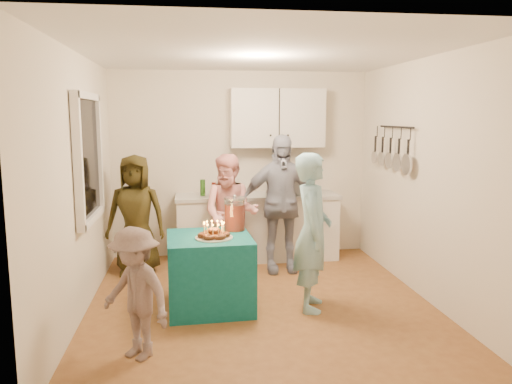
{
  "coord_description": "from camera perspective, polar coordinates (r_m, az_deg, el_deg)",
  "views": [
    {
      "loc": [
        -0.72,
        -5.03,
        1.98
      ],
      "look_at": [
        0.0,
        0.35,
        1.15
      ],
      "focal_mm": 35.0,
      "sensor_mm": 36.0,
      "label": 1
    }
  ],
  "objects": [
    {
      "name": "window_night",
      "position": [
        5.45,
        -18.74,
        3.71
      ],
      "size": [
        0.04,
        1.0,
        1.2
      ],
      "primitive_type": "cube",
      "color": "black",
      "rests_on": "left_wall"
    },
    {
      "name": "upper_cabinet",
      "position": [
        6.99,
        2.45,
        8.43
      ],
      "size": [
        1.3,
        0.3,
        0.8
      ],
      "primitive_type": "cube",
      "color": "white",
      "rests_on": "back_wall"
    },
    {
      "name": "countertop",
      "position": [
        6.88,
        0.15,
        -0.47
      ],
      "size": [
        2.24,
        0.62,
        0.05
      ],
      "primitive_type": "cube",
      "color": "beige",
      "rests_on": "counter"
    },
    {
      "name": "woman_back_right",
      "position": [
        6.34,
        2.75,
        -1.35
      ],
      "size": [
        1.04,
        0.46,
        1.75
      ],
      "primitive_type": "imported",
      "rotation": [
        0.0,
        0.0,
        0.03
      ],
      "color": "#111739",
      "rests_on": "floor"
    },
    {
      "name": "pot_rack",
      "position": [
        6.24,
        15.46,
        4.88
      ],
      "size": [
        0.12,
        1.0,
        0.6
      ],
      "primitive_type": "cube",
      "color": "black",
      "rests_on": "right_wall"
    },
    {
      "name": "punch_jar",
      "position": [
        5.37,
        -2.46,
        -2.6
      ],
      "size": [
        0.22,
        0.22,
        0.34
      ],
      "primitive_type": "cylinder",
      "color": "red",
      "rests_on": "party_table"
    },
    {
      "name": "back_wall",
      "position": [
        7.1,
        -1.77,
        3.18
      ],
      "size": [
        3.6,
        3.6,
        0.0
      ],
      "primitive_type": "plane",
      "color": "silver",
      "rests_on": "floor"
    },
    {
      "name": "microwave",
      "position": [
        6.92,
        3.58,
        1.11
      ],
      "size": [
        0.64,
        0.48,
        0.32
      ],
      "primitive_type": "imported",
      "rotation": [
        0.0,
        0.0,
        -0.17
      ],
      "color": "white",
      "rests_on": "countertop"
    },
    {
      "name": "woman_back_left",
      "position": [
        6.43,
        -13.56,
        -2.55
      ],
      "size": [
        0.8,
        0.58,
        1.51
      ],
      "primitive_type": "imported",
      "rotation": [
        0.0,
        0.0,
        -0.14
      ],
      "color": "#4F4316",
      "rests_on": "floor"
    },
    {
      "name": "man_birthday",
      "position": [
        5.13,
        6.47,
        -4.56
      ],
      "size": [
        0.51,
        0.66,
        1.62
      ],
      "primitive_type": "imported",
      "rotation": [
        0.0,
        0.0,
        1.35
      ],
      "color": "#92C5D5",
      "rests_on": "floor"
    },
    {
      "name": "party_table",
      "position": [
        5.25,
        -5.31,
        -9.09
      ],
      "size": [
        0.89,
        0.89,
        0.76
      ],
      "primitive_type": "cube",
      "rotation": [
        0.0,
        0.0,
        0.05
      ],
      "color": "#0F5F64",
      "rests_on": "floor"
    },
    {
      "name": "counter",
      "position": [
        6.97,
        0.15,
        -4.17
      ],
      "size": [
        2.2,
        0.58,
        0.86
      ],
      "primitive_type": "cube",
      "color": "white",
      "rests_on": "floor"
    },
    {
      "name": "floor",
      "position": [
        5.45,
        0.5,
        -12.59
      ],
      "size": [
        4.0,
        4.0,
        0.0
      ],
      "primitive_type": "plane",
      "color": "brown",
      "rests_on": "ground"
    },
    {
      "name": "right_wall",
      "position": [
        5.67,
        18.84,
        1.34
      ],
      "size": [
        4.0,
        4.0,
        0.0
      ],
      "primitive_type": "plane",
      "color": "silver",
      "rests_on": "floor"
    },
    {
      "name": "left_wall",
      "position": [
        5.19,
        -19.56,
        0.66
      ],
      "size": [
        4.0,
        4.0,
        0.0
      ],
      "primitive_type": "plane",
      "color": "silver",
      "rests_on": "floor"
    },
    {
      "name": "woman_back_center",
      "position": [
        6.31,
        -2.92,
        -2.51
      ],
      "size": [
        0.87,
        0.76,
        1.51
      ],
      "primitive_type": "imported",
      "rotation": [
        0.0,
        0.0,
        -0.29
      ],
      "color": "pink",
      "rests_on": "floor"
    },
    {
      "name": "child_near_left",
      "position": [
        4.25,
        -13.6,
        -11.2
      ],
      "size": [
        0.8,
        0.78,
        1.1
      ],
      "primitive_type": "imported",
      "rotation": [
        0.0,
        0.0,
        -0.74
      ],
      "color": "#665351",
      "rests_on": "floor"
    },
    {
      "name": "ceiling",
      "position": [
        5.12,
        0.54,
        15.65
      ],
      "size": [
        4.0,
        4.0,
        0.0
      ],
      "primitive_type": "plane",
      "color": "white",
      "rests_on": "floor"
    },
    {
      "name": "donut_cake",
      "position": [
        5.03,
        -4.84,
        -4.31
      ],
      "size": [
        0.38,
        0.38,
        0.18
      ],
      "primitive_type": null,
      "color": "#381C0C",
      "rests_on": "party_table"
    }
  ]
}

